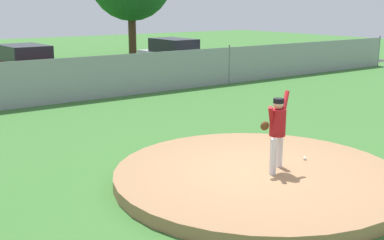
% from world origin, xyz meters
% --- Properties ---
extents(ground_plane, '(80.00, 80.00, 0.00)m').
position_xyz_m(ground_plane, '(0.00, 6.00, 0.00)').
color(ground_plane, '#386B2D').
extents(asphalt_strip, '(44.00, 7.00, 0.01)m').
position_xyz_m(asphalt_strip, '(0.00, 14.50, 0.00)').
color(asphalt_strip, '#2B2B2D').
rests_on(asphalt_strip, ground_plane).
extents(pitchers_mound, '(5.79, 5.79, 0.24)m').
position_xyz_m(pitchers_mound, '(0.00, 0.00, 0.12)').
color(pitchers_mound, '#99704C').
rests_on(pitchers_mound, ground_plane).
extents(pitcher_youth, '(0.77, 0.39, 1.59)m').
position_xyz_m(pitcher_youth, '(0.27, -0.22, 1.15)').
color(pitcher_youth, silver).
rests_on(pitcher_youth, pitchers_mound).
extents(baseball, '(0.07, 0.07, 0.07)m').
position_xyz_m(baseball, '(1.28, -0.10, 0.28)').
color(baseball, white).
rests_on(baseball, pitchers_mound).
extents(chainlink_fence, '(37.85, 0.07, 1.73)m').
position_xyz_m(chainlink_fence, '(0.00, 10.00, 0.82)').
color(chainlink_fence, gray).
rests_on(chainlink_fence, ground_plane).
extents(parked_car_silver, '(1.90, 4.67, 1.74)m').
position_xyz_m(parked_car_silver, '(7.79, 14.90, 0.83)').
color(parked_car_silver, '#B7BABF').
rests_on(parked_car_silver, ground_plane).
extents(parked_car_red, '(2.00, 4.58, 1.80)m').
position_xyz_m(parked_car_red, '(-0.17, 14.51, 0.85)').
color(parked_car_red, '#A81919').
rests_on(parked_car_red, ground_plane).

